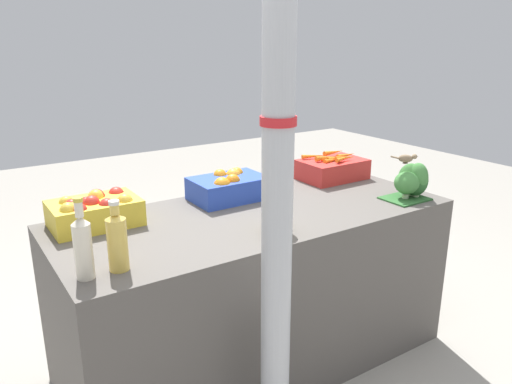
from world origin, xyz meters
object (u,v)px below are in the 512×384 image
object	(u,v)px
juice_bottle_golden	(117,241)
sparrow_bird	(407,158)
carrot_crate	(332,168)
juice_bottle_cloudy	(83,245)
pickle_jar	(276,217)
support_pole	(278,148)
orange_crate	(229,187)
broccoli_pile	(413,181)
apple_crate	(94,210)

from	to	relation	value
juice_bottle_golden	sparrow_bird	xyz separation A→B (m)	(1.50, 0.00, 0.10)
carrot_crate	sparrow_bird	distance (m)	0.51
sparrow_bird	juice_bottle_cloudy	bearing A→B (deg)	-136.03
carrot_crate	pickle_jar	distance (m)	0.91
carrot_crate	juice_bottle_cloudy	world-z (taller)	juice_bottle_cloudy
support_pole	juice_bottle_cloudy	bearing A→B (deg)	148.71
support_pole	sparrow_bird	xyz separation A→B (m)	(1.05, 0.34, -0.24)
orange_crate	pickle_jar	xyz separation A→B (m)	(-0.06, -0.50, 0.00)
support_pole	pickle_jar	distance (m)	0.56
orange_crate	juice_bottle_golden	world-z (taller)	juice_bottle_golden
orange_crate	broccoli_pile	bearing A→B (deg)	-32.07
juice_bottle_cloudy	sparrow_bird	world-z (taller)	juice_bottle_cloudy
orange_crate	sparrow_bird	bearing A→B (deg)	-32.98
sparrow_bird	broccoli_pile	bearing A→B (deg)	28.85
carrot_crate	support_pole	bearing A→B (deg)	-140.21
support_pole	carrot_crate	bearing A→B (deg)	39.79
support_pole	carrot_crate	xyz separation A→B (m)	(1.00, 0.83, -0.39)
apple_crate	pickle_jar	distance (m)	0.80
orange_crate	broccoli_pile	xyz separation A→B (m)	(0.80, -0.50, 0.03)
juice_bottle_golden	pickle_jar	xyz separation A→B (m)	(0.68, -0.01, -0.04)
orange_crate	sparrow_bird	distance (m)	0.91
broccoli_pile	pickle_jar	size ratio (longest dim) A/B	1.79
juice_bottle_golden	pickle_jar	size ratio (longest dim) A/B	1.94
orange_crate	juice_bottle_golden	distance (m)	0.89
support_pole	carrot_crate	size ratio (longest dim) A/B	6.69
orange_crate	sparrow_bird	size ratio (longest dim) A/B	3.56
juice_bottle_cloudy	orange_crate	bearing A→B (deg)	29.74
orange_crate	sparrow_bird	world-z (taller)	sparrow_bird
support_pole	broccoli_pile	world-z (taller)	support_pole
juice_bottle_cloudy	sparrow_bird	size ratio (longest dim) A/B	2.76
juice_bottle_golden	pickle_jar	world-z (taller)	juice_bottle_golden
juice_bottle_cloudy	pickle_jar	world-z (taller)	juice_bottle_cloudy
apple_crate	sparrow_bird	distance (m)	1.53
apple_crate	support_pole	bearing A→B (deg)	-64.95
juice_bottle_golden	pickle_jar	bearing A→B (deg)	-0.93
pickle_jar	apple_crate	bearing A→B (deg)	141.41
orange_crate	juice_bottle_golden	bearing A→B (deg)	-146.49
orange_crate	juice_bottle_golden	xyz separation A→B (m)	(-0.74, -0.49, 0.05)
apple_crate	juice_bottle_golden	bearing A→B (deg)	-96.66
apple_crate	broccoli_pile	size ratio (longest dim) A/B	1.56
orange_crate	juice_bottle_golden	size ratio (longest dim) A/B	1.45
juice_bottle_cloudy	sparrow_bird	distance (m)	1.62
apple_crate	orange_crate	distance (m)	0.69
broccoli_pile	pickle_jar	world-z (taller)	broccoli_pile
broccoli_pile	sparrow_bird	distance (m)	0.13
juice_bottle_cloudy	juice_bottle_golden	bearing A→B (deg)	0.00
juice_bottle_golden	apple_crate	bearing A→B (deg)	83.34
apple_crate	sparrow_bird	size ratio (longest dim) A/B	3.56
broccoli_pile	carrot_crate	bearing A→B (deg)	101.09
orange_crate	carrot_crate	distance (m)	0.70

